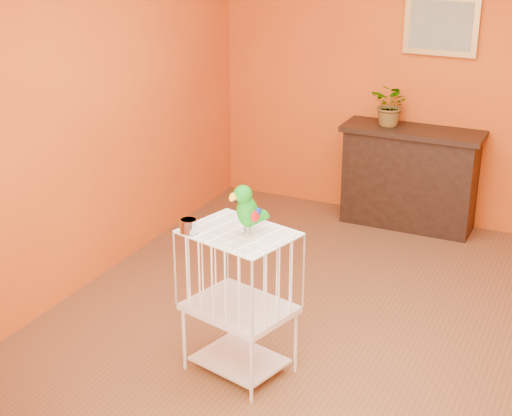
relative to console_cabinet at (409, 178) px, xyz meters
The scene contains 8 objects.
ground 2.09m from the console_cabinet, 86.44° to the right, with size 4.50×4.50×0.00m, color brown.
room_shell 2.34m from the console_cabinet, 86.44° to the right, with size 4.50×4.50×4.50m.
console_cabinet is the anchor object (origin of this frame).
potted_plant 0.63m from the console_cabinet, behind, with size 0.33×0.37×0.29m, color #26722D.
framed_picture 1.32m from the console_cabinet, 54.73° to the left, with size 0.62×0.04×0.50m.
birdcage 2.74m from the console_cabinet, 96.24° to the right, with size 0.70×0.60×0.93m.
feed_cup 2.96m from the console_cabinet, 101.02° to the right, with size 0.11×0.11×0.08m, color silver.
parrot 2.80m from the console_cabinet, 95.19° to the right, with size 0.18×0.26×0.30m.
Camera 1 is at (1.46, -4.40, 2.72)m, focal length 55.00 mm.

